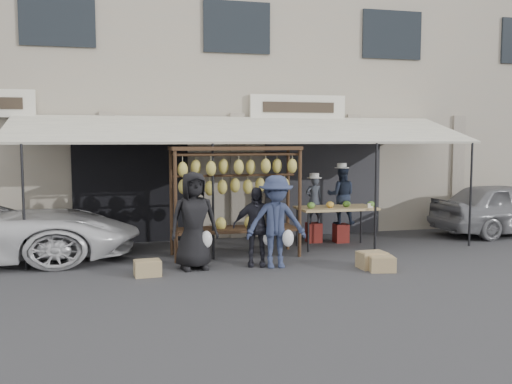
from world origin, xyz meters
TOP-DOWN VIEW (x-y plane):
  - ground_plane at (0.00, 0.00)m, footprint 90.00×90.00m
  - shophouse at (-0.00, 6.50)m, footprint 24.00×6.15m
  - awning at (0.01, 2.28)m, footprint 10.00×2.35m
  - banana_rack at (-0.51, 1.31)m, footprint 2.60×0.90m
  - produce_table at (1.83, 1.69)m, footprint 1.70×0.90m
  - vendor_left at (1.58, 2.43)m, footprint 0.41×0.29m
  - vendor_right at (2.18, 2.27)m, footprint 0.78×0.69m
  - customer_left at (-1.49, 0.39)m, footprint 0.93×0.66m
  - customer_mid at (-0.32, 0.37)m, footprint 0.94×0.58m
  - customer_right at (0.00, 0.14)m, footprint 1.17×0.75m
  - stool_left at (1.58, 2.43)m, footprint 0.35×0.35m
  - stool_right at (2.18, 2.27)m, footprint 0.32×0.32m
  - crate_near_a at (1.77, -0.63)m, footprint 0.51×0.43m
  - crate_near_b at (1.72, -0.35)m, footprint 0.52×0.40m
  - crate_far at (-2.36, 0.05)m, footprint 0.48×0.38m
  - sedan at (6.66, 2.29)m, footprint 3.94×1.74m

SIDE VIEW (x-z plane):
  - ground_plane at x=0.00m, z-range 0.00..0.00m
  - crate_near_a at x=1.77m, z-range 0.00..0.27m
  - crate_far at x=-2.36m, z-range 0.00..0.27m
  - crate_near_b at x=1.72m, z-range 0.00..0.30m
  - stool_right at x=2.18m, z-range 0.00..0.43m
  - stool_left at x=1.58m, z-range 0.00..0.45m
  - sedan at x=6.66m, z-range 0.00..1.32m
  - customer_mid at x=-0.32m, z-range 0.00..1.49m
  - customer_right at x=0.00m, z-range 0.00..1.72m
  - produce_table at x=1.83m, z-range 0.34..1.38m
  - customer_left at x=-1.49m, z-range 0.00..1.80m
  - vendor_left at x=1.58m, z-range 0.45..1.53m
  - vendor_right at x=2.18m, z-range 0.43..1.76m
  - banana_rack at x=-0.51m, z-range 0.45..2.69m
  - awning at x=0.01m, z-range 1.12..4.03m
  - shophouse at x=0.00m, z-range 0.00..7.30m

